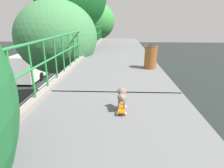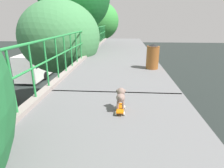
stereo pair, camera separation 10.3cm
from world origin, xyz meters
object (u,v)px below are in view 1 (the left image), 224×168
Objects in this scene: toy_skateboard at (122,108)px; small_dog at (122,95)px; car_green_fifth at (5,129)px; city_bus at (41,60)px; litter_bin at (151,56)px.

small_dog reaches higher than toy_skateboard.
car_green_fifth is 14.96m from city_bus.
car_green_fifth is 10.11m from toy_skateboard.
litter_bin is at bearing 72.76° from small_dog.
litter_bin is (1.04, 3.43, 0.38)m from toy_skateboard.
small_dog is (6.81, -5.89, 4.74)m from car_green_fifth.
toy_skateboard is (6.81, -5.97, 4.50)m from car_green_fifth.
city_bus is 30.50× the size of small_dog.
toy_skateboard is 1.14× the size of small_dog.
city_bus is at bearing 124.39° from litter_bin.
toy_skateboard is 3.61m from litter_bin.
car_green_fifth is 10.98× the size of small_dog.
car_green_fifth is 9.66× the size of toy_skateboard.
city_bus is 23.22m from toy_skateboard.
small_dog is at bearing -107.24° from litter_bin.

